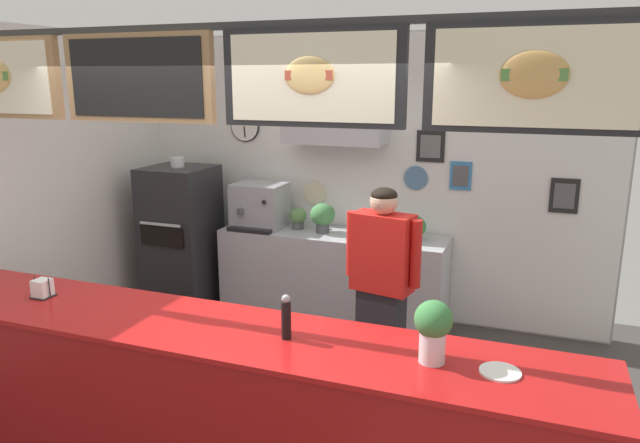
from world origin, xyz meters
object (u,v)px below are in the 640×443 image
condiment_plate (500,372)px  napkin_holder (43,289)px  pizza_oven (182,240)px  basil_vase (433,329)px  potted_thyme (298,217)px  potted_sage (386,227)px  pepper_grinder (286,317)px  espresso_machine (259,206)px  potted_basil (413,228)px  potted_rosemary (323,216)px  shop_worker (382,287)px

condiment_plate → napkin_holder: bearing=179.6°
pizza_oven → basil_vase: size_ratio=5.04×
potted_thyme → potted_sage: bearing=-0.0°
potted_sage → basil_vase: bearing=-71.1°
basil_vase → pepper_grinder: bearing=-179.7°
espresso_machine → basil_vase: bearing=-49.2°
espresso_machine → potted_basil: size_ratio=2.05×
potted_rosemary → potted_basil: 0.92m
potted_basil → napkin_holder: potted_basil is taller
potted_basil → potted_sage: size_ratio=1.38×
basil_vase → pepper_grinder: size_ratio=1.28×
potted_rosemary → potted_sage: 0.64m
condiment_plate → espresso_machine: bearing=134.8°
potted_thyme → napkin_holder: size_ratio=1.62×
pizza_oven → napkin_holder: bearing=-78.4°
espresso_machine → potted_rosemary: 0.69m
potted_thyme → potted_sage: (0.92, -0.00, -0.02)m
potted_basil → potted_sage: 0.29m
potted_thyme → potted_sage: potted_thyme is taller
potted_thyme → espresso_machine: bearing=-172.1°
espresso_machine → condiment_plate: size_ratio=2.57×
shop_worker → napkin_holder: size_ratio=12.09×
espresso_machine → potted_basil: bearing=-0.2°
shop_worker → potted_thyme: shop_worker is taller
potted_basil → basil_vase: bearing=-76.5°
potted_thyme → basil_vase: (1.82, -2.63, 0.16)m
potted_rosemary → basil_vase: 3.01m
pepper_grinder → potted_basil: bearing=86.0°
pizza_oven → shop_worker: (2.42, -0.98, 0.12)m
potted_rosemary → potted_sage: potted_rosemary is taller
shop_worker → potted_rosemary: size_ratio=5.59×
shop_worker → pizza_oven: bearing=-10.2°
potted_sage → potted_rosemary: bearing=-175.7°
potted_rosemary → pepper_grinder: 2.69m
potted_sage → shop_worker: bearing=-77.0°
potted_thyme → condiment_plate: potted_thyme is taller
espresso_machine → potted_sage: 1.33m
pepper_grinder → potted_thyme: bearing=111.2°
potted_sage → condiment_plate: 2.91m
pepper_grinder → potted_sage: bearing=92.2°
pizza_oven → potted_basil: bearing=5.9°
potted_rosemary → condiment_plate: size_ratio=1.48×
condiment_plate → napkin_holder: napkin_holder is taller
pizza_oven → potted_basil: pizza_oven is taller
shop_worker → condiment_plate: 1.65m
espresso_machine → potted_sage: size_ratio=2.83×
potted_basil → potted_sage: bearing=167.6°
pizza_oven → potted_thyme: 1.27m
shop_worker → potted_thyme: (-1.22, 1.29, 0.16)m
potted_basil → potted_thyme: (-1.20, 0.06, -0.01)m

